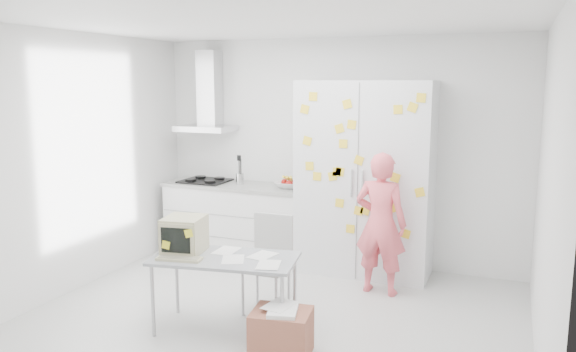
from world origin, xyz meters
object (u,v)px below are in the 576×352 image
at_px(chair, 269,257).
at_px(person, 381,224).
at_px(cardboard_box, 281,332).
at_px(desk, 199,245).

bearing_deg(chair, person, 41.27).
bearing_deg(cardboard_box, chair, 119.79).
relative_size(person, cardboard_box, 2.88).
bearing_deg(cardboard_box, desk, 164.95).
relative_size(person, chair, 1.61).
height_order(desk, chair, desk).
relative_size(chair, cardboard_box, 1.79).
xyz_separation_m(person, chair, (-0.89, -0.82, -0.22)).
xyz_separation_m(desk, chair, (0.42, 0.59, -0.23)).
height_order(person, chair, person).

